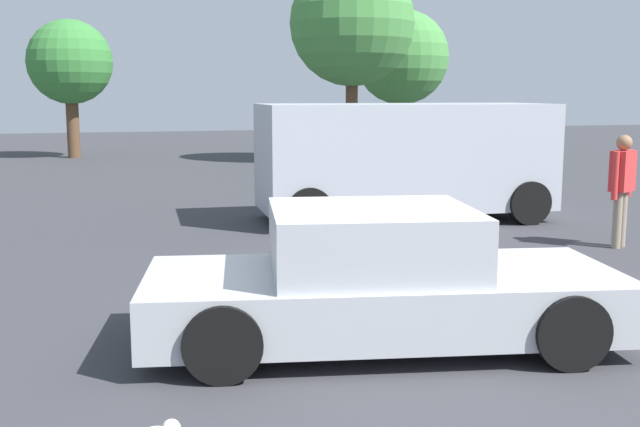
% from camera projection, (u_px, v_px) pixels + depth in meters
% --- Properties ---
extents(ground_plane, '(80.00, 80.00, 0.00)m').
position_uv_depth(ground_plane, '(409.00, 345.00, 6.98)').
color(ground_plane, '#38383D').
extents(sedan_foreground, '(4.50, 2.48, 1.25)m').
position_uv_depth(sedan_foreground, '(379.00, 282.00, 6.95)').
color(sedan_foreground, '#B7BABF').
rests_on(sedan_foreground, ground_plane).
extents(van_white, '(5.21, 2.44, 2.07)m').
position_uv_depth(van_white, '(404.00, 157.00, 13.70)').
color(van_white, '#B2B7C1').
rests_on(van_white, ground_plane).
extents(pedestrian, '(0.51, 0.40, 1.66)m').
position_uv_depth(pedestrian, '(622.00, 181.00, 11.24)').
color(pedestrian, gray).
rests_on(pedestrian, ground_plane).
extents(tree_back_center, '(2.90, 2.90, 4.77)m').
position_uv_depth(tree_back_center, '(70.00, 63.00, 26.53)').
color(tree_back_center, brown).
rests_on(tree_back_center, ground_plane).
extents(tree_back_right, '(4.01, 4.01, 6.47)m').
position_uv_depth(tree_back_right, '(352.00, 24.00, 24.58)').
color(tree_back_right, brown).
rests_on(tree_back_right, ground_plane).
extents(tree_far_right, '(3.76, 3.76, 5.54)m').
position_uv_depth(tree_far_right, '(402.00, 57.00, 30.64)').
color(tree_far_right, brown).
rests_on(tree_far_right, ground_plane).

